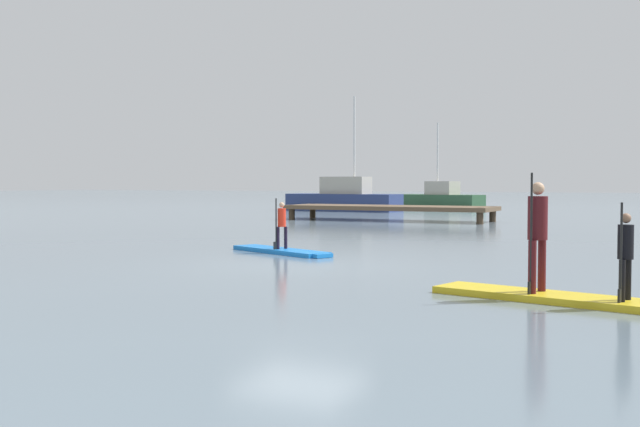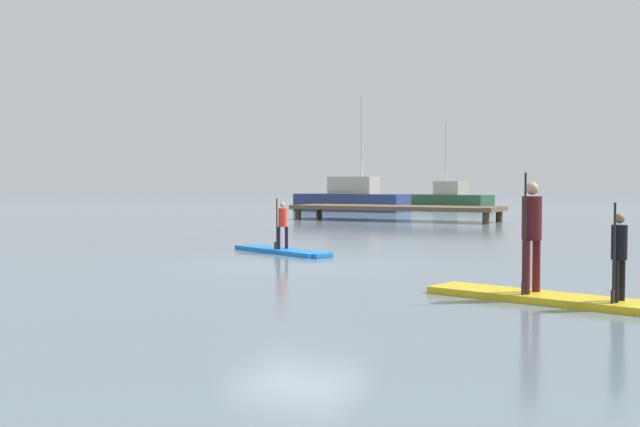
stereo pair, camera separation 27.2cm
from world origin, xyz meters
TOP-DOWN VIEW (x-y plane):
  - ground_plane at (0.00, 0.00)m, footprint 240.00×240.00m
  - paddleboard_near at (-1.63, 2.14)m, footprint 3.16×1.85m
  - paddler_child_solo at (-1.64, 2.13)m, footprint 0.26×0.37m
  - paddleboard_far at (5.53, -2.60)m, footprint 3.76×1.58m
  - paddler_adult at (5.20, -2.53)m, footprint 0.34×0.49m
  - paddler_child_front at (6.40, -2.82)m, footprint 0.25×0.40m
  - fishing_boat_green_midground at (-11.61, 27.30)m, footprint 6.99×2.46m
  - motor_boat_small_navy at (-9.27, 38.58)m, footprint 6.40×3.38m
  - floating_dock at (-5.04, 17.81)m, footprint 9.23×2.68m

SIDE VIEW (x-z plane):
  - ground_plane at x=0.00m, z-range 0.00..0.00m
  - paddleboard_near at x=-1.63m, z-range 0.00..0.10m
  - paddleboard_far at x=5.53m, z-range 0.00..0.10m
  - floating_dock at x=-5.04m, z-range 0.23..0.89m
  - motor_boat_small_navy at x=-9.27m, z-range -2.32..3.58m
  - paddler_child_solo at x=-1.64m, z-range 0.12..1.33m
  - fishing_boat_green_midground at x=-11.61m, z-range -2.60..4.07m
  - paddler_child_front at x=6.40m, z-range 0.10..1.42m
  - paddler_adult at x=5.20m, z-range 0.15..1.87m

